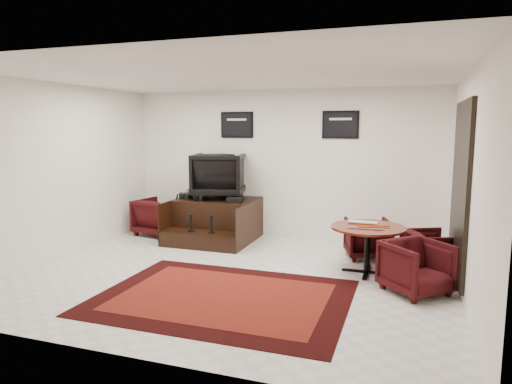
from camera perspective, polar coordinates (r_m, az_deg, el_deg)
ground at (r=6.65m, az=-2.81°, el=-10.35°), size 6.00×6.00×0.00m
room_shell at (r=6.30m, az=0.96°, el=5.19°), size 6.02×5.02×2.81m
area_rug at (r=5.85m, az=-4.14°, el=-12.95°), size 3.09×2.32×0.01m
shine_podium at (r=8.67m, az=-4.98°, el=-3.59°), size 1.48×1.52×0.76m
shine_chair at (r=8.67m, az=-4.65°, el=2.37°), size 1.10×1.06×0.96m
shoes_pair at (r=8.75m, az=-8.42°, el=-0.45°), size 0.29×0.33×0.11m
polish_kit at (r=8.18m, az=-2.68°, el=-1.00°), size 0.32×0.26×0.10m
umbrella_black at (r=8.85m, az=-10.45°, el=-2.83°), size 0.33×0.12×0.89m
umbrella_hooked at (r=8.98m, az=-10.04°, el=-2.60°), size 0.34×0.13×0.91m
armchair_side at (r=9.20m, az=-12.15°, el=-2.81°), size 0.88×0.84×0.78m
meeting_table at (r=6.78m, az=13.83°, el=-4.91°), size 1.06×1.06×0.69m
table_chair_back at (r=7.65m, az=13.79°, el=-5.40°), size 0.84×0.81×0.70m
table_chair_window at (r=7.18m, az=20.95°, el=-6.71°), size 0.83×0.85×0.67m
table_chair_corner at (r=6.21m, az=19.48°, el=-8.59°), size 0.99×0.98×0.74m
paper_roll at (r=6.89m, az=13.20°, el=-3.73°), size 0.42×0.06×0.05m
table_clutter at (r=6.69m, az=14.23°, el=-4.28°), size 0.57×0.37×0.01m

